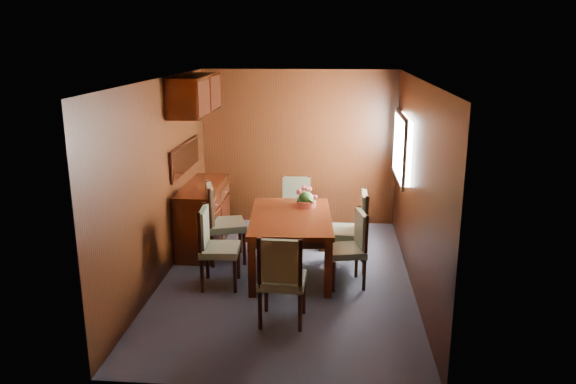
# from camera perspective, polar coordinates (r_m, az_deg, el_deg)

# --- Properties ---
(ground) EXTENTS (4.50, 4.50, 0.00)m
(ground) POSITION_cam_1_polar(r_m,az_deg,el_deg) (6.95, -0.13, -8.80)
(ground) COLOR #323545
(ground) RESTS_ON ground
(room_shell) EXTENTS (3.06, 4.52, 2.41)m
(room_shell) POSITION_cam_1_polar(r_m,az_deg,el_deg) (6.79, -0.78, 5.06)
(room_shell) COLOR black
(room_shell) RESTS_ON ground
(sideboard) EXTENTS (0.48, 1.40, 0.90)m
(sideboard) POSITION_cam_1_polar(r_m,az_deg,el_deg) (7.91, -8.58, -2.46)
(sideboard) COLOR #341106
(sideboard) RESTS_ON ground
(dining_table) EXTENTS (1.09, 1.64, 0.74)m
(dining_table) POSITION_cam_1_polar(r_m,az_deg,el_deg) (6.94, 0.28, -3.23)
(dining_table) COLOR #341106
(dining_table) RESTS_ON ground
(chair_left_near) EXTENTS (0.47, 0.49, 0.97)m
(chair_left_near) POSITION_cam_1_polar(r_m,az_deg,el_deg) (6.64, -7.57, -5.12)
(chair_left_near) COLOR black
(chair_left_near) RESTS_ON ground
(chair_left_far) EXTENTS (0.60, 0.61, 1.05)m
(chair_left_far) POSITION_cam_1_polar(r_m,az_deg,el_deg) (7.36, -6.96, -2.68)
(chair_left_far) COLOR black
(chair_left_far) RESTS_ON ground
(chair_right_near) EXTENTS (0.50, 0.51, 0.92)m
(chair_right_near) POSITION_cam_1_polar(r_m,az_deg,el_deg) (6.66, 6.52, -5.25)
(chair_right_near) COLOR black
(chair_right_near) RESTS_ON ground
(chair_right_far) EXTENTS (0.46, 0.48, 1.02)m
(chair_right_far) POSITION_cam_1_polar(r_m,az_deg,el_deg) (7.13, 6.80, -3.41)
(chair_right_far) COLOR black
(chair_right_far) RESTS_ON ground
(chair_head) EXTENTS (0.48, 0.46, 0.98)m
(chair_head) POSITION_cam_1_polar(r_m,az_deg,el_deg) (5.69, -0.67, -8.45)
(chair_head) COLOR black
(chair_head) RESTS_ON ground
(chair_foot) EXTENTS (0.45, 0.43, 0.93)m
(chair_foot) POSITION_cam_1_polar(r_m,az_deg,el_deg) (8.11, 0.80, -1.34)
(chair_foot) COLOR black
(chair_foot) RESTS_ON ground
(flower_centerpiece) EXTENTS (0.28, 0.28, 0.28)m
(flower_centerpiece) POSITION_cam_1_polar(r_m,az_deg,el_deg) (7.25, 1.85, -0.46)
(flower_centerpiece) COLOR #BF553A
(flower_centerpiece) RESTS_ON dining_table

